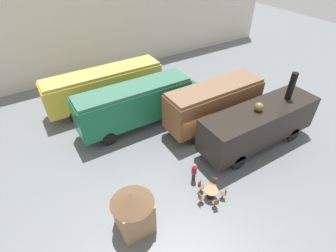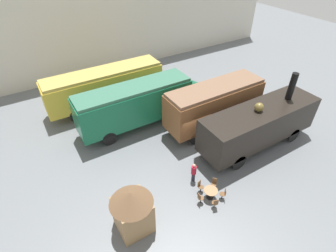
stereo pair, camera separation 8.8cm
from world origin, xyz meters
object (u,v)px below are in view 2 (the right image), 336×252
at_px(passenger_coach_wooden, 214,103).
at_px(visitor_person, 194,172).
at_px(cafe_table_near, 211,192).
at_px(steam_locomotive, 259,123).
at_px(cafe_chair_0, 224,193).
at_px(passenger_coach_vintage, 105,85).
at_px(streamlined_locomotive, 143,101).
at_px(ticket_kiosk, 132,209).

distance_m(passenger_coach_wooden, visitor_person, 6.55).
relative_size(passenger_coach_wooden, visitor_person, 5.38).
bearing_deg(cafe_table_near, steam_locomotive, 19.84).
bearing_deg(cafe_chair_0, steam_locomotive, -117.34).
height_order(passenger_coach_vintage, steam_locomotive, steam_locomotive).
height_order(streamlined_locomotive, cafe_chair_0, streamlined_locomotive).
height_order(cafe_table_near, cafe_chair_0, cafe_chair_0).
relative_size(steam_locomotive, ticket_kiosk, 3.19).
relative_size(cafe_table_near, visitor_person, 0.57).
relative_size(visitor_person, ticket_kiosk, 0.51).
relative_size(steam_locomotive, visitor_person, 6.26).
height_order(passenger_coach_wooden, cafe_table_near, passenger_coach_wooden).
xyz_separation_m(streamlined_locomotive, ticket_kiosk, (-5.04, -8.54, -0.54)).
bearing_deg(cafe_chair_0, passenger_coach_vintage, -44.36).
distance_m(cafe_chair_0, visitor_person, 2.31).
height_order(streamlined_locomotive, visitor_person, streamlined_locomotive).
bearing_deg(cafe_chair_0, streamlined_locomotive, -50.38).
bearing_deg(passenger_coach_vintage, cafe_table_near, -83.23).
distance_m(streamlined_locomotive, visitor_person, 7.63).
distance_m(visitor_person, ticket_kiosk, 5.00).
distance_m(cafe_table_near, cafe_chair_0, 0.81).
xyz_separation_m(cafe_table_near, cafe_chair_0, (0.65, -0.48, -0.05)).
height_order(streamlined_locomotive, steam_locomotive, steam_locomotive).
relative_size(passenger_coach_wooden, cafe_chair_0, 9.45).
height_order(streamlined_locomotive, ticket_kiosk, streamlined_locomotive).
bearing_deg(passenger_coach_wooden, ticket_kiosk, -151.97).
relative_size(streamlined_locomotive, passenger_coach_wooden, 1.39).
distance_m(streamlined_locomotive, passenger_coach_wooden, 5.75).
height_order(streamlined_locomotive, cafe_table_near, streamlined_locomotive).
xyz_separation_m(passenger_coach_vintage, ticket_kiosk, (-3.32, -12.85, -0.49)).
bearing_deg(steam_locomotive, streamlined_locomotive, 130.62).
distance_m(passenger_coach_wooden, ticket_kiosk, 10.99).
bearing_deg(passenger_coach_wooden, visitor_person, -139.76).
relative_size(passenger_coach_vintage, cafe_chair_0, 12.22).
height_order(streamlined_locomotive, passenger_coach_wooden, passenger_coach_wooden).
relative_size(passenger_coach_vintage, ticket_kiosk, 3.54).
xyz_separation_m(streamlined_locomotive, visitor_person, (-0.22, -7.50, -1.39)).
bearing_deg(passenger_coach_vintage, streamlined_locomotive, -68.22).
xyz_separation_m(passenger_coach_wooden, visitor_person, (-4.87, -4.12, -1.47)).
distance_m(cafe_chair_0, ticket_kiosk, 5.80).
height_order(passenger_coach_wooden, steam_locomotive, steam_locomotive).
xyz_separation_m(streamlined_locomotive, cafe_chair_0, (0.53, -9.67, -1.71)).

